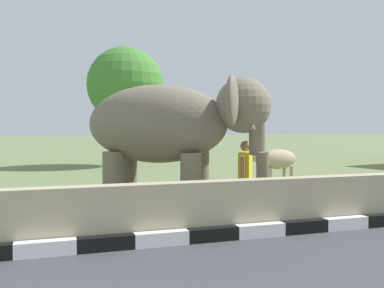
# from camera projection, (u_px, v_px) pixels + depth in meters

# --- Properties ---
(barrier_parapet) EXTENTS (28.00, 0.36, 1.00)m
(barrier_parapet) POSITION_uv_depth(u_px,v_px,m) (110.00, 215.00, 7.10)
(barrier_parapet) COLOR tan
(barrier_parapet) RESTS_ON ground_plane
(elephant) EXTENTS (3.95, 3.47, 2.99)m
(elephant) POSITION_uv_depth(u_px,v_px,m) (173.00, 126.00, 9.35)
(elephant) COLOR #786C5B
(elephant) RESTS_ON ground_plane
(person_handler) EXTENTS (0.48, 0.59, 1.66)m
(person_handler) POSITION_uv_depth(u_px,v_px,m) (245.00, 174.00, 9.54)
(person_handler) COLOR navy
(person_handler) RESTS_ON ground_plane
(cow_near) EXTENTS (1.93, 0.88, 1.23)m
(cow_near) POSITION_uv_depth(u_px,v_px,m) (277.00, 160.00, 14.38)
(cow_near) COLOR tan
(cow_near) RESTS_ON ground_plane
(tree_distant) EXTENTS (3.87, 3.87, 6.04)m
(tree_distant) POSITION_uv_depth(u_px,v_px,m) (125.00, 85.00, 21.96)
(tree_distant) COLOR brown
(tree_distant) RESTS_ON ground_plane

